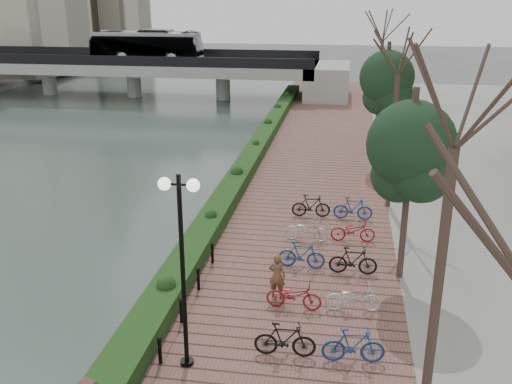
# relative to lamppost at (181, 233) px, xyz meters

# --- Properties ---
(river_water) EXTENTS (30.00, 130.00, 0.02)m
(river_water) POSITION_rel_lamppost_xyz_m (-17.10, 21.91, -4.22)
(river_water) COLOR #3F4F48
(river_water) RESTS_ON ground
(promenade) EXTENTS (8.00, 75.00, 0.50)m
(promenade) POSITION_rel_lamppost_xyz_m (1.90, 14.41, -3.98)
(promenade) COLOR brown
(promenade) RESTS_ON ground
(hedge) EXTENTS (1.10, 56.00, 0.60)m
(hedge) POSITION_rel_lamppost_xyz_m (-1.50, 16.91, -3.43)
(hedge) COLOR #1C3A15
(hedge) RESTS_ON promenade
(chain_fence) EXTENTS (0.10, 14.10, 0.70)m
(chain_fence) POSITION_rel_lamppost_xyz_m (-0.70, -1.09, -3.38)
(chain_fence) COLOR black
(chain_fence) RESTS_ON promenade
(lamppost) EXTENTS (1.02, 0.32, 5.22)m
(lamppost) POSITION_rel_lamppost_xyz_m (0.00, 0.00, 0.00)
(lamppost) COLOR black
(lamppost) RESTS_ON promenade
(pedestrian) EXTENTS (0.60, 0.44, 1.50)m
(pedestrian) POSITION_rel_lamppost_xyz_m (1.90, 3.84, -2.98)
(pedestrian) COLOR brown
(pedestrian) RESTS_ON promenade
(bicycle_parking) EXTENTS (2.40, 14.69, 1.00)m
(bicycle_parking) POSITION_rel_lamppost_xyz_m (3.40, 4.51, -3.26)
(bicycle_parking) COLOR silver
(bicycle_parking) RESTS_ON promenade
(street_trees) EXTENTS (3.20, 37.12, 6.80)m
(street_trees) POSITION_rel_lamppost_xyz_m (5.90, 9.59, -0.55)
(street_trees) COLOR #35251F
(street_trees) RESTS_ON promenade
(bridge) EXTENTS (36.00, 10.77, 6.50)m
(bridge) POSITION_rel_lamppost_xyz_m (-16.78, 41.91, -0.86)
(bridge) COLOR #A7A8A2
(bridge) RESTS_ON ground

